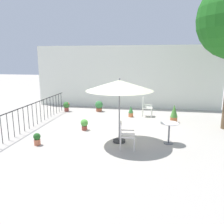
{
  "coord_description": "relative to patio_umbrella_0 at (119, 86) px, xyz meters",
  "views": [
    {
      "loc": [
        1.64,
        -9.31,
        2.9
      ],
      "look_at": [
        0.0,
        -0.16,
        0.74
      ],
      "focal_mm": 37.11,
      "sensor_mm": 36.0,
      "label": 1
    }
  ],
  "objects": [
    {
      "name": "ground_plane",
      "position": [
        -0.51,
        1.6,
        -2.0
      ],
      "size": [
        60.0,
        60.0,
        0.0
      ],
      "primitive_type": "plane",
      "color": "#ACA49A"
    },
    {
      "name": "villa_facade",
      "position": [
        -0.51,
        6.1,
        -0.18
      ],
      "size": [
        10.97,
        0.3,
        3.64
      ],
      "primitive_type": "cube",
      "color": "white",
      "rests_on": "ground"
    },
    {
      "name": "terrace_railing",
      "position": [
        -3.97,
        1.6,
        -1.32
      ],
      "size": [
        0.03,
        6.05,
        1.01
      ],
      "color": "black",
      "rests_on": "ground"
    },
    {
      "name": "patio_umbrella_0",
      "position": [
        0.0,
        0.0,
        0.0
      ],
      "size": [
        2.3,
        2.3,
        2.26
      ],
      "color": "#2D2D2D",
      "rests_on": "ground"
    },
    {
      "name": "cafe_table_0",
      "position": [
        1.72,
        0.16,
        -1.49
      ],
      "size": [
        0.61,
        0.61,
        0.75
      ],
      "color": "white",
      "rests_on": "ground"
    },
    {
      "name": "patio_chair_0",
      "position": [
        0.28,
        -0.62,
        -1.47
      ],
      "size": [
        0.52,
        0.47,
        0.91
      ],
      "color": "silver",
      "rests_on": "ground"
    },
    {
      "name": "patio_chair_1",
      "position": [
        0.77,
        3.98,
        -1.47
      ],
      "size": [
        0.52,
        0.46,
        0.96
      ],
      "color": "white",
      "rests_on": "ground"
    },
    {
      "name": "potted_plant_0",
      "position": [
        0.05,
        3.69,
        -1.71
      ],
      "size": [
        0.25,
        0.25,
        0.57
      ],
      "color": "#CB6E3E",
      "rests_on": "ground"
    },
    {
      "name": "potted_plant_1",
      "position": [
        -2.72,
        -0.78,
        -1.78
      ],
      "size": [
        0.24,
        0.24,
        0.42
      ],
      "color": "#C86C4C",
      "rests_on": "ground"
    },
    {
      "name": "potted_plant_2",
      "position": [
        -1.83,
        4.65,
        -1.69
      ],
      "size": [
        0.43,
        0.43,
        0.58
      ],
      "color": "#AC593C",
      "rests_on": "ground"
    },
    {
      "name": "potted_plant_3",
      "position": [
        2.12,
        3.05,
        -1.58
      ],
      "size": [
        0.33,
        0.33,
        0.84
      ],
      "color": "#B36437",
      "rests_on": "ground"
    },
    {
      "name": "potted_plant_4",
      "position": [
        -1.63,
        1.15,
        -1.75
      ],
      "size": [
        0.31,
        0.31,
        0.46
      ],
      "color": "#974336",
      "rests_on": "ground"
    },
    {
      "name": "potted_plant_5",
      "position": [
        -3.62,
        4.32,
        -1.69
      ],
      "size": [
        0.36,
        0.36,
        0.54
      ],
      "color": "#9A4338",
      "rests_on": "ground"
    }
  ]
}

